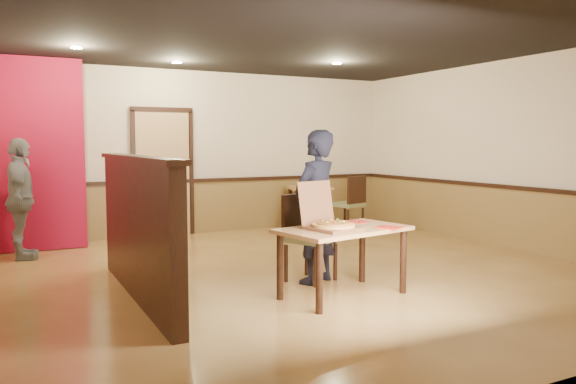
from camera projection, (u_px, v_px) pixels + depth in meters
name	position (u px, v px, depth m)	size (l,w,h in m)	color
floor	(302.00, 273.00, 6.81)	(7.00, 7.00, 0.00)	tan
ceiling	(303.00, 37.00, 6.56)	(7.00, 7.00, 0.00)	black
wall_back	(207.00, 153.00, 9.79)	(7.00, 7.00, 0.00)	#F6E0C1
wall_right	(511.00, 154.00, 8.26)	(7.00, 7.00, 0.00)	#F6E0C1
wainscot_back	(209.00, 207.00, 9.85)	(7.00, 0.04, 0.90)	olive
chair_rail_back	(209.00, 180.00, 9.79)	(7.00, 0.06, 0.06)	black
wainscot_right	(508.00, 218.00, 8.33)	(0.04, 7.00, 0.90)	olive
chair_rail_right	(508.00, 187.00, 8.28)	(0.06, 7.00, 0.06)	black
back_door	(163.00, 174.00, 9.43)	(0.90, 0.06, 2.10)	tan
booth_partition	(138.00, 226.00, 5.66)	(0.20, 3.10, 1.44)	black
red_accent_panel	(25.00, 155.00, 8.04)	(1.60, 0.20, 2.78)	maroon
spot_a	(76.00, 47.00, 7.12)	(0.14, 0.14, 0.02)	beige
spot_b	(177.00, 62.00, 8.42)	(0.14, 0.14, 0.02)	beige
spot_c	(337.00, 63.00, 8.52)	(0.14, 0.14, 0.02)	beige
main_table	(343.00, 238.00, 5.72)	(1.45, 1.00, 0.71)	#B9824E
diner_chair	(306.00, 233.00, 6.40)	(0.65, 0.65, 0.99)	olive
side_chair_left	(303.00, 209.00, 9.39)	(0.42, 0.42, 0.84)	olive
side_chair_right	(350.00, 202.00, 9.79)	(0.62, 0.62, 1.00)	olive
side_table	(309.00, 196.00, 10.12)	(0.90, 0.90, 0.78)	#B9824E
diner	(316.00, 207.00, 6.26)	(0.63, 0.41, 1.72)	black
passerby	(21.00, 199.00, 7.51)	(0.96, 0.40, 1.64)	gray
pizza_box	(330.00, 223.00, 5.59)	(0.55, 0.61, 0.47)	brown
pizza	(334.00, 225.00, 5.56)	(0.42, 0.42, 0.03)	#D69B4E
napkin_near	(389.00, 227.00, 5.72)	(0.31, 0.31, 0.01)	red
napkin_far	(357.00, 221.00, 6.14)	(0.28, 0.28, 0.01)	red
condiment	(309.00, 182.00, 10.06)	(0.06, 0.06, 0.16)	#994C1B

